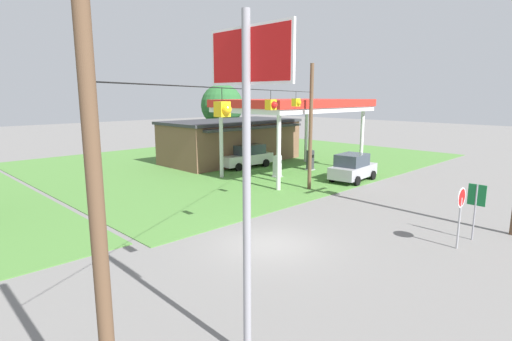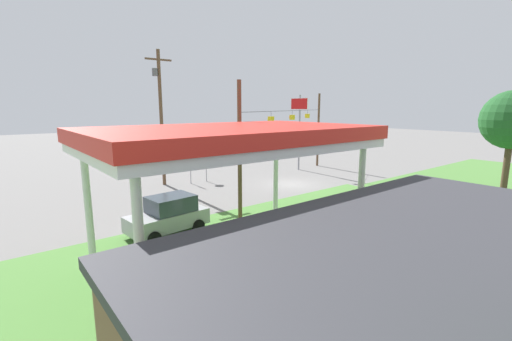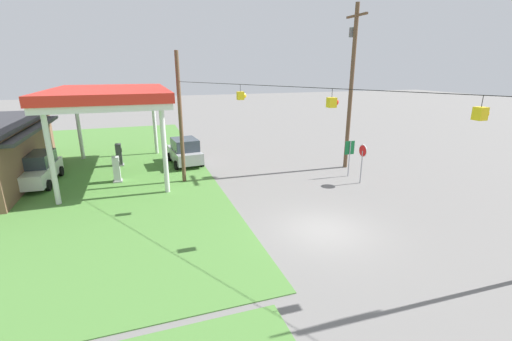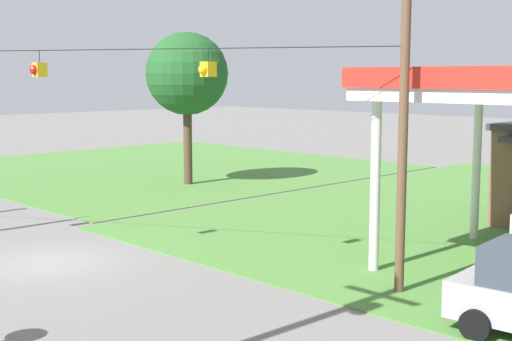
{
  "view_description": "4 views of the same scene",
  "coord_description": "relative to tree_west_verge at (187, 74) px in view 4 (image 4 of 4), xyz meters",
  "views": [
    {
      "loc": [
        -11.3,
        -10.68,
        6.05
      ],
      "look_at": [
        3.14,
        4.0,
        2.16
      ],
      "focal_mm": 28.0,
      "sensor_mm": 36.0,
      "label": 1
    },
    {
      "loc": [
        20.22,
        20.58,
        6.52
      ],
      "look_at": [
        4.2,
        0.46,
        1.75
      ],
      "focal_mm": 24.0,
      "sensor_mm": 36.0,
      "label": 2
    },
    {
      "loc": [
        -12.22,
        7.43,
        7.05
      ],
      "look_at": [
        5.58,
        1.3,
        1.36
      ],
      "focal_mm": 24.0,
      "sensor_mm": 36.0,
      "label": 3
    },
    {
      "loc": [
        19.07,
        -10.01,
        5.5
      ],
      "look_at": [
        5.76,
        3.05,
        3.03
      ],
      "focal_mm": 50.0,
      "sensor_mm": 36.0,
      "label": 4
    }
  ],
  "objects": [
    {
      "name": "ground_plane",
      "position": [
        9.16,
        -12.8,
        -5.61
      ],
      "size": [
        160.0,
        160.0,
        0.0
      ],
      "primitive_type": "plane",
      "color": "slate"
    },
    {
      "name": "grass_verge_opposite_corner",
      "position": [
        -6.84,
        3.2,
        -5.59
      ],
      "size": [
        24.0,
        24.0,
        0.04
      ],
      "primitive_type": "cube",
      "color": "#4C7F38",
      "rests_on": "ground"
    },
    {
      "name": "tree_west_verge",
      "position": [
        0.0,
        0.0,
        0.0
      ],
      "size": [
        4.16,
        4.16,
        7.73
      ],
      "color": "#4C3828",
      "rests_on": "ground"
    },
    {
      "name": "signal_span_gantry",
      "position": [
        9.16,
        -12.81,
        -1.3
      ],
      "size": [
        18.25,
        10.24,
        8.0
      ],
      "color": "brown",
      "rests_on": "ground"
    }
  ]
}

